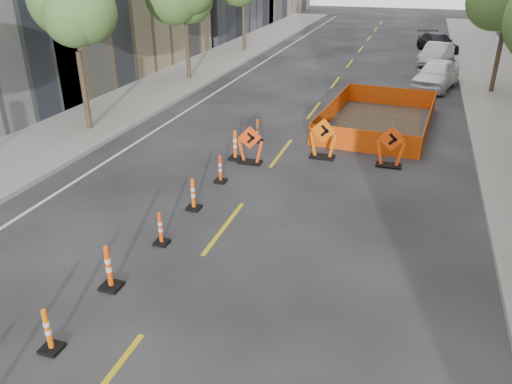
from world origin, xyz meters
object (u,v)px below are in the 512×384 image
(channelizer_5, at_px, (193,194))
(parked_car_mid, at_px, (436,54))
(channelizer_3, at_px, (109,267))
(channelizer_8, at_px, (258,131))
(chevron_sign_right, at_px, (391,147))
(channelizer_2, at_px, (48,330))
(chevron_sign_center, at_px, (323,138))
(parked_car_far, at_px, (437,43))
(channelizer_6, at_px, (220,169))
(chevron_sign_left, at_px, (250,145))
(parked_car_near, at_px, (436,74))
(channelizer_7, at_px, (235,145))
(channelizer_4, at_px, (160,228))

(channelizer_5, bearing_deg, parked_car_mid, 74.58)
(channelizer_3, height_order, channelizer_5, channelizer_3)
(channelizer_8, relative_size, chevron_sign_right, 0.64)
(channelizer_2, relative_size, channelizer_5, 0.98)
(chevron_sign_right, bearing_deg, chevron_sign_center, 177.31)
(channelizer_5, height_order, parked_car_far, parked_car_far)
(channelizer_2, height_order, parked_car_far, parked_car_far)
(channelizer_6, relative_size, chevron_sign_right, 0.64)
(channelizer_6, distance_m, chevron_sign_right, 6.01)
(chevron_sign_left, distance_m, parked_car_near, 15.07)
(channelizer_8, distance_m, parked_car_far, 24.63)
(chevron_sign_center, bearing_deg, channelizer_3, -102.89)
(chevron_sign_left, bearing_deg, channelizer_3, -116.08)
(parked_car_far, bearing_deg, chevron_sign_right, -115.01)
(channelizer_5, xyz_separation_m, channelizer_8, (0.01, 6.14, -0.02))
(channelizer_7, height_order, parked_car_near, parked_car_near)
(channelizer_7, xyz_separation_m, channelizer_8, (0.20, 2.05, -0.08))
(chevron_sign_left, xyz_separation_m, parked_car_far, (6.47, 25.87, -0.01))
(channelizer_4, bearing_deg, parked_car_mid, 75.73)
(parked_car_near, xyz_separation_m, parked_car_mid, (0.05, 7.10, -0.08))
(channelizer_6, bearing_deg, parked_car_far, 76.08)
(channelizer_2, relative_size, channelizer_7, 0.87)
(channelizer_8, height_order, chevron_sign_left, chevron_sign_left)
(chevron_sign_right, height_order, parked_car_mid, chevron_sign_right)
(channelizer_4, xyz_separation_m, channelizer_5, (-0.01, 2.05, 0.03))
(channelizer_6, bearing_deg, channelizer_8, 90.38)
(chevron_sign_left, relative_size, chevron_sign_right, 0.94)
(channelizer_7, height_order, parked_car_far, parked_car_far)
(parked_car_mid, bearing_deg, channelizer_4, -90.22)
(channelizer_3, distance_m, parked_car_near, 22.78)
(parked_car_near, bearing_deg, chevron_sign_left, -100.18)
(parked_car_mid, bearing_deg, channelizer_2, -88.71)
(channelizer_6, height_order, chevron_sign_right, chevron_sign_right)
(parked_car_near, distance_m, parked_car_far, 12.18)
(channelizer_3, xyz_separation_m, channelizer_6, (0.21, 6.14, -0.08))
(channelizer_4, bearing_deg, parked_car_far, 77.77)
(parked_car_near, bearing_deg, channelizer_8, -105.89)
(channelizer_8, distance_m, chevron_sign_right, 5.29)
(channelizer_4, distance_m, chevron_sign_left, 5.98)
(channelizer_4, height_order, channelizer_8, channelizer_8)
(channelizer_5, relative_size, channelizer_7, 0.89)
(chevron_sign_right, distance_m, parked_car_far, 24.73)
(channelizer_2, height_order, channelizer_8, channelizer_2)
(parked_car_mid, distance_m, parked_car_far, 5.09)
(channelizer_8, distance_m, chevron_sign_center, 2.96)
(chevron_sign_center, bearing_deg, parked_car_near, 77.19)
(channelizer_4, bearing_deg, chevron_sign_right, 54.11)
(channelizer_7, distance_m, parked_car_near, 15.20)
(channelizer_7, xyz_separation_m, chevron_sign_right, (5.39, 1.03, 0.18))
(channelizer_5, height_order, channelizer_6, channelizer_5)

